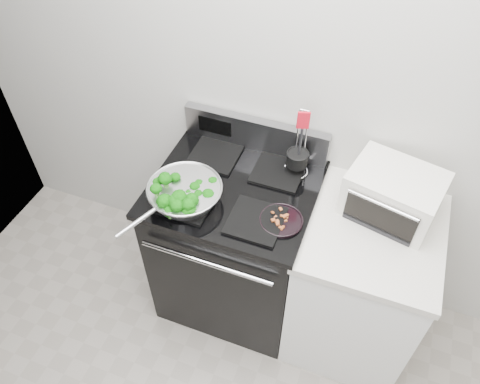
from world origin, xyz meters
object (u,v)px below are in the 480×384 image
at_px(skillet, 184,192).
at_px(bacon_plate, 281,219).
at_px(utensil_holder, 297,162).
at_px(gas_range, 235,244).
at_px(toaster_oven, 393,194).

bearing_deg(skillet, bacon_plate, 27.40).
relative_size(skillet, utensil_holder, 1.41).
height_order(bacon_plate, utensil_holder, utensil_holder).
bearing_deg(gas_range, utensil_holder, 38.40).
height_order(bacon_plate, toaster_oven, toaster_oven).
distance_m(gas_range, utensil_holder, 0.62).
bearing_deg(gas_range, bacon_plate, -25.39).
distance_m(gas_range, bacon_plate, 0.57).
bearing_deg(skillet, toaster_oven, 41.19).
distance_m(utensil_holder, toaster_oven, 0.47).
height_order(gas_range, bacon_plate, gas_range).
relative_size(gas_range, toaster_oven, 2.49).
relative_size(gas_range, skillet, 2.11).
relative_size(utensil_holder, toaster_oven, 0.83).
distance_m(skillet, bacon_plate, 0.46).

